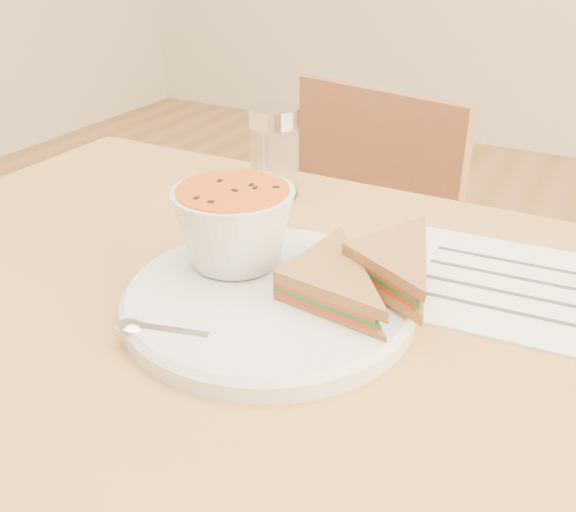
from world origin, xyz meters
The scene contains 8 objects.
chair_far centered at (-0.15, 0.48, 0.41)m, with size 0.36×0.36×0.81m, color brown, non-canonical shape.
plate centered at (0.02, 0.00, 0.76)m, with size 0.28×0.28×0.02m, color silver, non-canonical shape.
soup_bowl centered at (-0.04, 0.03, 0.81)m, with size 0.12×0.12×0.08m, color silver, non-canonical shape.
sandwich_half_a centered at (0.03, -0.01, 0.78)m, with size 0.12×0.12×0.04m, color #A4763A, non-canonical shape.
sandwich_half_b centered at (0.07, 0.05, 0.80)m, with size 0.11×0.11×0.03m, color #A4763A, non-canonical shape.
spoon centered at (-0.01, -0.10, 0.77)m, with size 0.15×0.03×0.01m, color silver, non-canonical shape.
paper_menu centered at (0.23, 0.15, 0.75)m, with size 0.28×0.21×0.00m, color white, non-canonical shape.
condiment_shaker centered at (-0.12, 0.26, 0.81)m, with size 0.07×0.07×0.12m, color silver, non-canonical shape.
Camera 1 is at (0.28, -0.45, 1.08)m, focal length 40.00 mm.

